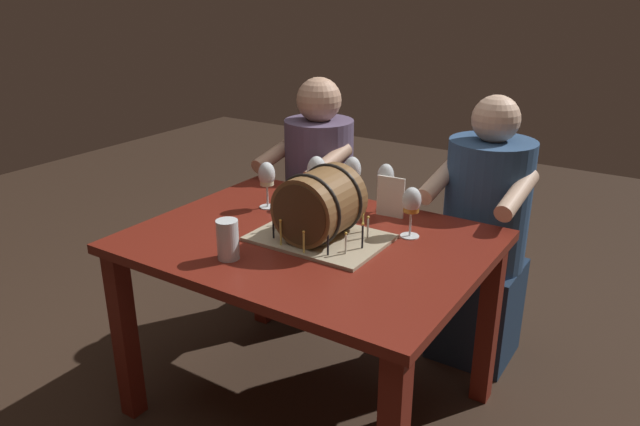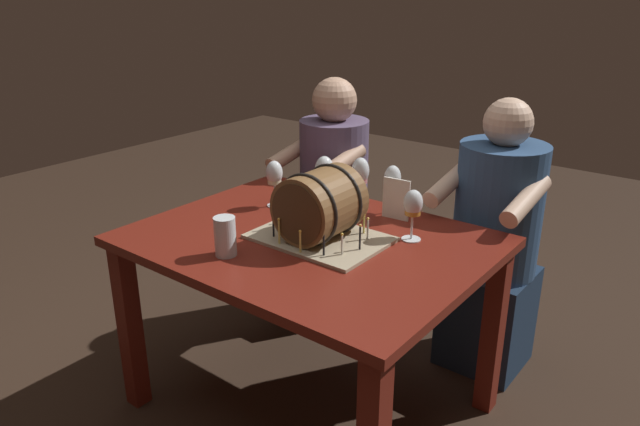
{
  "view_description": "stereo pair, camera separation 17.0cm",
  "coord_description": "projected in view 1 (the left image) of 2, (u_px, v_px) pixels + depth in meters",
  "views": [
    {
      "loc": [
        1.11,
        -1.63,
        1.58
      ],
      "look_at": [
        0.04,
        0.01,
        0.83
      ],
      "focal_mm": 33.68,
      "sensor_mm": 36.0,
      "label": 1
    },
    {
      "loc": [
        1.24,
        -1.53,
        1.58
      ],
      "look_at": [
        0.04,
        0.01,
        0.83
      ],
      "focal_mm": 33.68,
      "sensor_mm": 36.0,
      "label": 2
    }
  ],
  "objects": [
    {
      "name": "wine_glass_red",
      "position": [
        386.0,
        179.0,
        2.36
      ],
      "size": [
        0.07,
        0.07,
        0.19
      ],
      "color": "white",
      "rests_on": "dining_table"
    },
    {
      "name": "wine_glass_amber",
      "position": [
        412.0,
        203.0,
        2.11
      ],
      "size": [
        0.07,
        0.07,
        0.19
      ],
      "color": "white",
      "rests_on": "dining_table"
    },
    {
      "name": "menu_card",
      "position": [
        391.0,
        197.0,
        2.31
      ],
      "size": [
        0.11,
        0.02,
        0.16
      ],
      "primitive_type": "cube",
      "rotation": [
        -0.02,
        0.0,
        0.09
      ],
      "color": "silver",
      "rests_on": "dining_table"
    },
    {
      "name": "barrel_cake",
      "position": [
        320.0,
        208.0,
        2.09
      ],
      "size": [
        0.46,
        0.33,
        0.26
      ],
      "color": "tan",
      "rests_on": "dining_table"
    },
    {
      "name": "person_seated_right",
      "position": [
        483.0,
        242.0,
        2.55
      ],
      "size": [
        0.4,
        0.48,
        1.17
      ],
      "color": "#1B2D46",
      "rests_on": "ground"
    },
    {
      "name": "dining_table",
      "position": [
        309.0,
        265.0,
        2.19
      ],
      "size": [
        1.23,
        0.95,
        0.73
      ],
      "color": "maroon",
      "rests_on": "ground"
    },
    {
      "name": "wine_glass_empty",
      "position": [
        317.0,
        172.0,
        2.41
      ],
      "size": [
        0.08,
        0.08,
        0.21
      ],
      "color": "white",
      "rests_on": "dining_table"
    },
    {
      "name": "wine_glass_rose",
      "position": [
        352.0,
        172.0,
        2.44
      ],
      "size": [
        0.07,
        0.07,
        0.2
      ],
      "color": "white",
      "rests_on": "dining_table"
    },
    {
      "name": "ground_plane",
      "position": [
        310.0,
        404.0,
        2.41
      ],
      "size": [
        8.0,
        8.0,
        0.0
      ],
      "primitive_type": "plane",
      "color": "#332319"
    },
    {
      "name": "person_seated_left",
      "position": [
        319.0,
        207.0,
        2.97
      ],
      "size": [
        0.38,
        0.47,
        1.18
      ],
      "color": "#372D40",
      "rests_on": "ground"
    },
    {
      "name": "beer_pint",
      "position": [
        228.0,
        242.0,
        1.96
      ],
      "size": [
        0.07,
        0.07,
        0.13
      ],
      "color": "white",
      "rests_on": "dining_table"
    },
    {
      "name": "wine_glass_white",
      "position": [
        267.0,
        176.0,
        2.39
      ],
      "size": [
        0.07,
        0.07,
        0.19
      ],
      "color": "white",
      "rests_on": "dining_table"
    }
  ]
}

